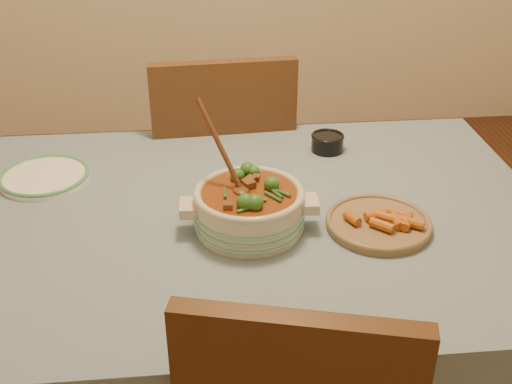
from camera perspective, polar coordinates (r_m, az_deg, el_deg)
dining_table at (r=1.69m, az=-2.77°, el=-4.63°), size 1.68×1.08×0.76m
stew_casserole at (r=1.54m, az=-0.62°, el=-1.20°), size 0.34×0.27×0.32m
white_plate at (r=1.88m, az=-18.29°, el=1.31°), size 0.29×0.29×0.02m
condiment_bowl at (r=1.96m, az=6.37°, el=4.48°), size 0.13×0.13×0.05m
fried_plate at (r=1.60m, az=10.84°, el=-2.61°), size 0.31×0.31×0.04m
chair_far at (r=2.28m, az=-3.02°, el=2.13°), size 0.49×0.49×0.99m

